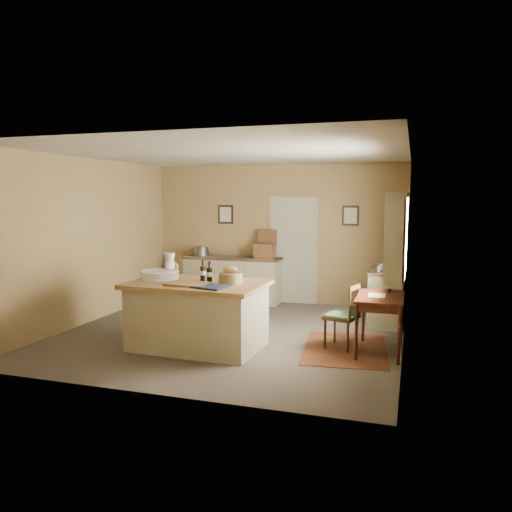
{
  "coord_description": "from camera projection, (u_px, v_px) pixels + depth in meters",
  "views": [
    {
      "loc": [
        2.59,
        -6.96,
        2.03
      ],
      "look_at": [
        0.26,
        0.37,
        1.15
      ],
      "focal_mm": 35.0,
      "sensor_mm": 36.0,
      "label": 1
    }
  ],
  "objects": [
    {
      "name": "wall_left",
      "position": [
        89.0,
        241.0,
        8.2
      ],
      "size": [
        0.1,
        5.0,
        2.7
      ],
      "primitive_type": "cube",
      "color": "#94784D",
      "rests_on": "ground"
    },
    {
      "name": "writing_desk",
      "position": [
        380.0,
        303.0,
        6.57
      ],
      "size": [
        0.6,
        0.98,
        0.82
      ],
      "color": "#36150C",
      "rests_on": "ground"
    },
    {
      "name": "framed_prints",
      "position": [
        286.0,
        215.0,
        9.69
      ],
      "size": [
        2.82,
        0.02,
        0.38
      ],
      "color": "black",
      "rests_on": "ground"
    },
    {
      "name": "sideboard",
      "position": [
        233.0,
        278.0,
        9.87
      ],
      "size": [
        1.93,
        0.55,
        1.18
      ],
      "color": "#B7AC8E",
      "rests_on": "ground"
    },
    {
      "name": "desk_chair",
      "position": [
        341.0,
        317.0,
        6.79
      ],
      "size": [
        0.49,
        0.49,
        0.87
      ],
      "primitive_type": null,
      "rotation": [
        0.0,
        0.0,
        -0.26
      ],
      "color": "black",
      "rests_on": "ground"
    },
    {
      "name": "ground",
      "position": [
        232.0,
        333.0,
        7.6
      ],
      "size": [
        5.0,
        5.0,
        0.0
      ],
      "primitive_type": "plane",
      "color": "brown",
      "rests_on": "ground"
    },
    {
      "name": "wall_back",
      "position": [
        276.0,
        234.0,
        9.81
      ],
      "size": [
        5.0,
        0.1,
        2.7
      ],
      "primitive_type": "cube",
      "color": "#94784D",
      "rests_on": "ground"
    },
    {
      "name": "rug",
      "position": [
        345.0,
        349.0,
        6.79
      ],
      "size": [
        1.27,
        1.71,
        0.01
      ],
      "primitive_type": "cube",
      "rotation": [
        0.0,
        0.0,
        0.11
      ],
      "color": "#471E0E",
      "rests_on": "ground"
    },
    {
      "name": "door",
      "position": [
        293.0,
        249.0,
        9.71
      ],
      "size": [
        0.97,
        0.06,
        2.11
      ],
      "primitive_type": "cube",
      "color": "#ABAA8F",
      "rests_on": "ground"
    },
    {
      "name": "right_cabinet",
      "position": [
        386.0,
        297.0,
        8.08
      ],
      "size": [
        0.54,
        0.96,
        0.99
      ],
      "color": "#B7AC8E",
      "rests_on": "ground"
    },
    {
      "name": "wall_front",
      "position": [
        147.0,
        266.0,
        5.08
      ],
      "size": [
        5.0,
        0.1,
        2.7
      ],
      "primitive_type": "cube",
      "color": "#94784D",
      "rests_on": "ground"
    },
    {
      "name": "wall_right",
      "position": [
        406.0,
        250.0,
        6.7
      ],
      "size": [
        0.1,
        5.0,
        2.7
      ],
      "primitive_type": "cube",
      "color": "#94784D",
      "rests_on": "ground"
    },
    {
      "name": "work_island",
      "position": [
        197.0,
        313.0,
        6.81
      ],
      "size": [
        1.86,
        1.25,
        1.2
      ],
      "rotation": [
        0.0,
        0.0,
        -0.04
      ],
      "color": "#B7AC8E",
      "rests_on": "ground"
    },
    {
      "name": "window",
      "position": [
        400.0,
        236.0,
        6.51
      ],
      "size": [
        0.25,
        1.99,
        1.12
      ],
      "color": "#B7AC8E",
      "rests_on": "ground"
    },
    {
      "name": "ceiling",
      "position": [
        231.0,
        153.0,
        7.29
      ],
      "size": [
        5.0,
        5.0,
        0.0
      ],
      "primitive_type": "plane",
      "color": "silver",
      "rests_on": "wall_back"
    },
    {
      "name": "shelving_unit",
      "position": [
        399.0,
        258.0,
        8.67
      ],
      "size": [
        0.34,
        0.9,
        2.01
      ],
      "color": "black",
      "rests_on": "ground"
    }
  ]
}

